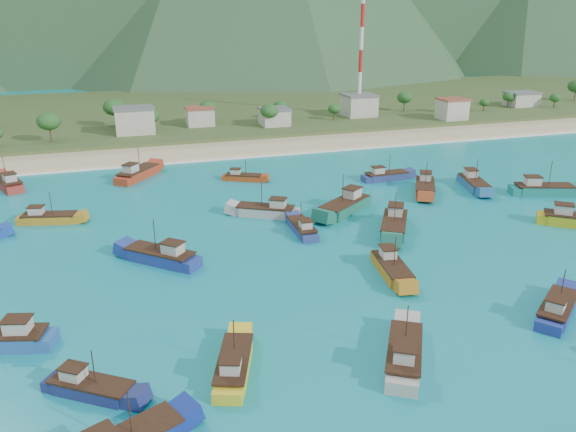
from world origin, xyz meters
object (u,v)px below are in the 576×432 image
object	(u,v)px
boat_2	(243,178)
boat_7	(138,174)
boat_11	(161,257)
boat_17	(392,269)
boat_21	(557,310)
boat_27	(543,190)
boat_30	(473,184)
boat_24	(386,177)
boat_4	(394,226)
boat_3	(425,188)
boat_10	(234,366)
boat_22	(8,184)
boat_14	(267,212)
radio_tower	(361,50)
boat_15	(302,229)
boat_5	(48,219)
boat_31	(404,356)
boat_23	(576,221)
boat_20	(1,340)
boat_19	(90,389)
boat_8	(345,207)

from	to	relation	value
boat_2	boat_7	world-z (taller)	boat_7
boat_11	boat_17	size ratio (longest dim) A/B	1.00
boat_21	boat_27	size ratio (longest dim) A/B	0.79
boat_7	boat_30	bearing A→B (deg)	13.90
boat_24	boat_4	bearing A→B (deg)	-25.44
boat_2	boat_3	distance (m)	38.18
boat_10	boat_22	world-z (taller)	boat_22
boat_14	boat_30	size ratio (longest dim) A/B	0.96
boat_10	boat_21	xyz separation A→B (m)	(39.35, -0.71, 0.03)
radio_tower	boat_22	distance (m)	113.82
boat_14	boat_15	size ratio (longest dim) A/B	1.21
boat_5	boat_24	xyz separation A→B (m)	(67.26, 5.69, 0.04)
boat_5	boat_27	size ratio (longest dim) A/B	0.81
boat_3	boat_31	world-z (taller)	boat_3
boat_15	boat_30	xyz separation A→B (m)	(41.61, 12.53, 0.22)
boat_4	boat_31	size ratio (longest dim) A/B	1.12
boat_22	boat_23	size ratio (longest dim) A/B	1.04
boat_4	boat_20	bearing A→B (deg)	48.31
boat_3	boat_31	size ratio (longest dim) A/B	1.06
boat_11	boat_22	xyz separation A→B (m)	(-26.35, 46.94, -0.01)
boat_22	boat_10	bearing A→B (deg)	-89.63
boat_19	boat_11	bearing A→B (deg)	-163.75
boat_10	boat_21	world-z (taller)	boat_21
boat_5	boat_8	xyz separation A→B (m)	(50.79, -10.61, 0.34)
boat_8	boat_3	bearing A→B (deg)	-109.32
boat_7	boat_8	xyz separation A→B (m)	(34.38, -33.78, 0.07)
boat_22	boat_24	distance (m)	78.96
boat_21	boat_5	bearing A→B (deg)	-167.94
boat_10	boat_19	size ratio (longest dim) A/B	1.17
boat_4	boat_21	distance (m)	31.07
boat_21	boat_24	distance (m)	58.36
boat_17	boat_4	bearing A→B (deg)	-109.73
boat_4	boat_14	world-z (taller)	boat_4
boat_2	boat_8	distance (m)	28.48
radio_tower	boat_8	world-z (taller)	radio_tower
boat_7	boat_24	xyz separation A→B (m)	(50.85, -17.48, -0.23)
boat_5	boat_15	xyz separation A→B (m)	(40.13, -17.71, -0.06)
boat_19	boat_24	xyz separation A→B (m)	(59.90, 56.42, 0.13)
boat_11	boat_10	bearing A→B (deg)	-128.45
boat_19	boat_10	bearing A→B (deg)	121.49
boat_22	boat_11	bearing A→B (deg)	-82.27
boat_10	boat_20	size ratio (longest dim) A/B	0.90
boat_11	boat_4	bearing A→B (deg)	-45.41
boat_20	boat_31	world-z (taller)	boat_31
boat_10	boat_5	bearing A→B (deg)	132.10
boat_19	boat_20	size ratio (longest dim) A/B	0.77
boat_4	boat_19	xyz separation A→B (m)	(-47.48, -29.02, -0.37)
boat_10	boat_27	world-z (taller)	boat_27
boat_24	boat_14	bearing A→B (deg)	-66.40
boat_3	boat_7	xyz separation A→B (m)	(-54.40, 27.67, 0.07)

